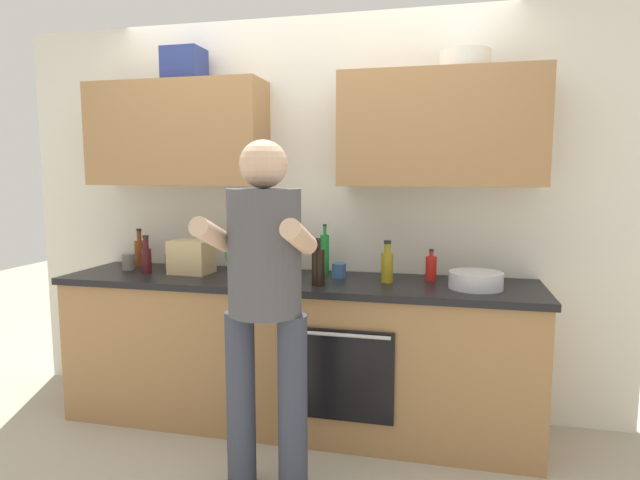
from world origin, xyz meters
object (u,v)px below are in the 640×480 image
object	(u,v)px
bottle_hotsauce	(431,268)
knife_block	(280,257)
cup_tea	(339,270)
cup_ceramic	(171,260)
potted_herb	(240,257)
bottle_soda	(325,253)
bottle_oil	(387,265)
person_standing	(265,289)
cup_stoneware	(129,262)
bottle_wine	(146,258)
bottle_soy	(318,266)
bottle_vinegar	(140,252)
mixing_bowl	(476,280)
grocery_bag_bread	(192,257)

from	to	relation	value
bottle_hotsauce	knife_block	world-z (taller)	knife_block
bottle_hotsauce	cup_tea	xyz separation A→B (m)	(-0.54, -0.04, -0.03)
cup_ceramic	potted_herb	bearing A→B (deg)	-25.13
bottle_soda	bottle_oil	world-z (taller)	bottle_soda
person_standing	knife_block	xyz separation A→B (m)	(-0.19, 0.84, 0.02)
person_standing	cup_ceramic	xyz separation A→B (m)	(-0.96, 0.87, -0.04)
potted_herb	cup_stoneware	bearing A→B (deg)	168.84
bottle_oil	bottle_soda	bearing A→B (deg)	156.35
bottle_wine	cup_tea	distance (m)	1.22
bottle_soy	cup_ceramic	distance (m)	1.12
bottle_wine	bottle_soy	bearing A→B (deg)	-5.64
bottle_vinegar	bottle_soy	distance (m)	1.38
person_standing	cup_stoneware	world-z (taller)	person_standing
bottle_oil	bottle_hotsauce	bearing A→B (deg)	26.16
cup_ceramic	cup_tea	xyz separation A→B (m)	(1.14, -0.05, -0.01)
bottle_wine	potted_herb	distance (m)	0.68
cup_stoneware	cup_tea	bearing A→B (deg)	2.59
bottle_oil	knife_block	xyz separation A→B (m)	(-0.67, 0.11, 0.01)
bottle_soda	knife_block	distance (m)	0.28
bottle_soda	bottle_vinegar	size ratio (longest dim) A/B	1.23
bottle_soda	mixing_bowl	bearing A→B (deg)	-14.59
mixing_bowl	grocery_bag_bread	world-z (taller)	grocery_bag_bread
bottle_vinegar	person_standing	bearing A→B (deg)	-36.91
person_standing	potted_herb	world-z (taller)	person_standing
bottle_wine	grocery_bag_bread	distance (m)	0.29
person_standing	cup_stoneware	bearing A→B (deg)	147.89
bottle_wine	mixing_bowl	bearing A→B (deg)	-0.03
bottle_vinegar	mixing_bowl	distance (m)	2.20
bottle_hotsauce	potted_herb	bearing A→B (deg)	-166.08
bottle_soy	grocery_bag_bread	world-z (taller)	bottle_soy
bottle_soda	bottle_vinegar	distance (m)	1.29
bottle_hotsauce	cup_ceramic	xyz separation A→B (m)	(-1.69, 0.01, -0.02)
cup_ceramic	grocery_bag_bread	world-z (taller)	grocery_bag_bread
person_standing	bottle_soy	world-z (taller)	person_standing
person_standing	bottle_hotsauce	xyz separation A→B (m)	(0.73, 0.85, -0.02)
mixing_bowl	knife_block	distance (m)	1.18
person_standing	cup_stoneware	size ratio (longest dim) A/B	15.86
cup_ceramic	cup_stoneware	size ratio (longest dim) A/B	1.00
cup_stoneware	mixing_bowl	world-z (taller)	cup_stoneware
cup_ceramic	person_standing	bearing A→B (deg)	-42.19
bottle_soy	bottle_vinegar	bearing A→B (deg)	165.49
bottle_soy	cup_ceramic	world-z (taller)	bottle_soy
bottle_wine	mixing_bowl	distance (m)	2.00
person_standing	grocery_bag_bread	xyz separation A→B (m)	(-0.74, 0.74, 0.01)
grocery_bag_bread	cup_ceramic	bearing A→B (deg)	148.82
person_standing	bottle_oil	bearing A→B (deg)	56.41
cup_ceramic	potted_herb	size ratio (longest dim) A/B	0.42
cup_tea	knife_block	distance (m)	0.38
cup_tea	cup_stoneware	xyz separation A→B (m)	(-1.38, -0.06, 0.01)
person_standing	bottle_soy	distance (m)	0.58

